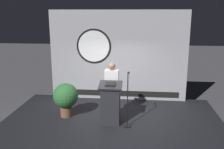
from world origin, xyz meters
TOP-DOWN VIEW (x-y plane):
  - ground_plane at (0.00, 0.00)m, footprint 40.00×40.00m
  - stage_platform at (0.00, 0.00)m, footprint 6.40×4.00m
  - banner_display at (-0.02, 1.85)m, footprint 4.83×0.12m
  - podium at (-0.03, -0.32)m, footprint 0.64×0.50m
  - speaker_person at (-0.05, 0.16)m, footprint 0.40×0.26m
  - microphone_stand at (0.45, -0.42)m, footprint 0.24×0.51m
  - potted_plant at (-1.42, 0.06)m, footprint 0.75×0.75m

SIDE VIEW (x-z plane):
  - ground_plane at x=0.00m, z-range 0.00..0.00m
  - stage_platform at x=0.00m, z-range 0.00..0.30m
  - microphone_stand at x=0.45m, z-range 0.08..1.57m
  - podium at x=-0.03m, z-range 0.28..1.49m
  - potted_plant at x=-1.42m, z-range 0.40..1.42m
  - speaker_person at x=-0.05m, z-range 0.32..1.99m
  - banner_display at x=-0.02m, z-range 0.29..3.46m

